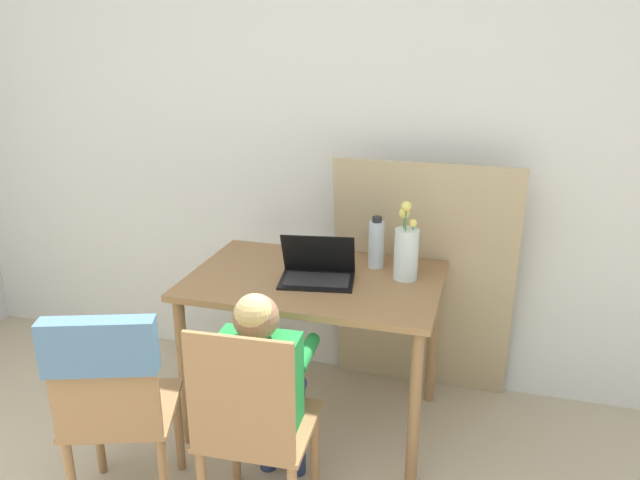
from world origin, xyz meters
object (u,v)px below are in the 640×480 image
object	(u,v)px
flower_vase	(406,251)
water_bottle	(376,244)
chair_spare	(110,386)
chair_occupied	(253,429)
laptop	(318,269)
person_seated	(263,376)

from	to	relation	value
flower_vase	water_bottle	size ratio (longest dim) A/B	1.48
chair_spare	chair_occupied	bearing A→B (deg)	171.10
laptop	water_bottle	size ratio (longest dim) A/B	1.46
laptop	water_bottle	xyz separation A→B (m)	(0.22, 0.23, 0.07)
chair_occupied	chair_spare	bearing A→B (deg)	7.30
chair_occupied	laptop	bearing A→B (deg)	-95.53
chair_occupied	chair_spare	world-z (taller)	chair_spare
person_seated	water_bottle	size ratio (longest dim) A/B	3.90
flower_vase	chair_occupied	bearing A→B (deg)	-115.51
chair_spare	person_seated	xyz separation A→B (m)	(0.50, 0.22, -0.00)
chair_spare	person_seated	size ratio (longest dim) A/B	0.94
chair_occupied	water_bottle	size ratio (longest dim) A/B	3.62
laptop	flower_vase	xyz separation A→B (m)	(0.38, 0.12, 0.08)
chair_occupied	person_seated	bearing A→B (deg)	-90.00
flower_vase	person_seated	bearing A→B (deg)	-119.76
laptop	flower_vase	size ratio (longest dim) A/B	0.99
chair_occupied	laptop	xyz separation A→B (m)	(0.03, 0.72, 0.35)
person_seated	laptop	world-z (taller)	laptop
chair_occupied	flower_vase	distance (m)	1.03
flower_vase	water_bottle	world-z (taller)	flower_vase
chair_occupied	person_seated	world-z (taller)	person_seated
water_bottle	laptop	bearing A→B (deg)	-134.28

